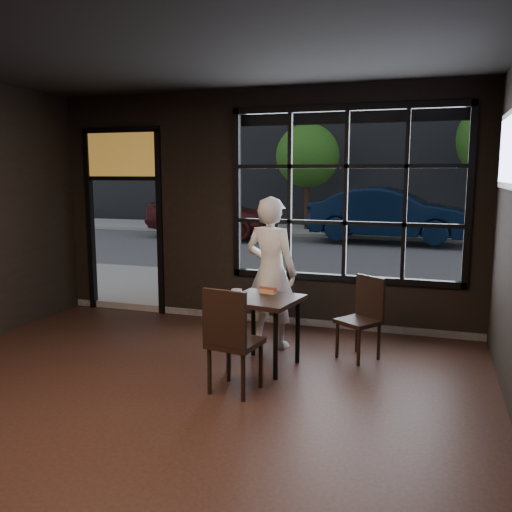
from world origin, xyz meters
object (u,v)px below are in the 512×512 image
(man, at_px, (271,272))
(navy_car, at_px, (390,214))
(cafe_table, at_px, (264,332))
(chair_near, at_px, (235,339))

(man, height_order, navy_car, man)
(cafe_table, bearing_deg, chair_near, -84.91)
(chair_near, bearing_deg, man, -78.18)
(cafe_table, xyz_separation_m, chair_near, (-0.06, -0.72, 0.13))
(cafe_table, bearing_deg, navy_car, 97.42)
(cafe_table, height_order, man, man)
(cafe_table, relative_size, man, 0.43)
(chair_near, height_order, navy_car, navy_car)
(chair_near, relative_size, man, 0.57)
(cafe_table, xyz_separation_m, navy_car, (0.48, 10.85, 0.48))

